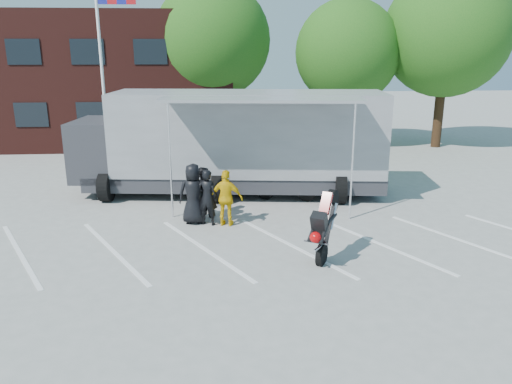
{
  "coord_description": "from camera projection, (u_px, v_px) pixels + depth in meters",
  "views": [
    {
      "loc": [
        -1.72,
        -11.5,
        5.19
      ],
      "look_at": [
        -0.74,
        1.88,
        1.3
      ],
      "focal_mm": 35.0,
      "sensor_mm": 36.0,
      "label": 1
    }
  ],
  "objects": [
    {
      "name": "parked_motorcycle",
      "position": [
        286.0,
        200.0,
        17.65
      ],
      "size": [
        2.22,
        1.22,
        1.11
      ],
      "primitive_type": null,
      "rotation": [
        0.0,
        0.0,
        1.31
      ],
      "color": "#BABABF",
      "rests_on": "ground"
    },
    {
      "name": "tree_right",
      "position": [
        447.0,
        34.0,
        25.54
      ],
      "size": [
        6.46,
        6.46,
        9.12
      ],
      "color": "#382314",
      "rests_on": "ground"
    },
    {
      "name": "parking_bay_lines",
      "position": [
        285.0,
        246.0,
        13.54
      ],
      "size": [
        18.09,
        13.33,
        0.01
      ],
      "primitive_type": "cube",
      "rotation": [
        0.0,
        0.0,
        0.52
      ],
      "color": "white",
      "rests_on": "ground"
    },
    {
      "name": "flagpole",
      "position": [
        107.0,
        51.0,
        20.31
      ],
      "size": [
        1.61,
        0.12,
        8.0
      ],
      "color": "white",
      "rests_on": "ground"
    },
    {
      "name": "transporter_truck",
      "position": [
        235.0,
        193.0,
        18.48
      ],
      "size": [
        12.16,
        6.8,
        3.7
      ],
      "primitive_type": null,
      "rotation": [
        0.0,
        0.0,
        -0.11
      ],
      "color": "#919399",
      "rests_on": "ground"
    },
    {
      "name": "spectator_leather_c",
      "position": [
        203.0,
        192.0,
        15.77
      ],
      "size": [
        0.9,
        0.77,
        1.61
      ],
      "primitive_type": "imported",
      "rotation": [
        0.0,
        0.0,
        2.92
      ],
      "color": "black",
      "rests_on": "ground"
    },
    {
      "name": "spectator_hivis",
      "position": [
        227.0,
        198.0,
        14.92
      ],
      "size": [
        1.08,
        0.68,
        1.71
      ],
      "primitive_type": "imported",
      "rotation": [
        0.0,
        0.0,
        2.86
      ],
      "color": "yellow",
      "rests_on": "ground"
    },
    {
      "name": "ground",
      "position": [
        290.0,
        261.0,
        12.58
      ],
      "size": [
        100.0,
        100.0,
        0.0
      ],
      "primitive_type": "plane",
      "color": "#A1A29C",
      "rests_on": "ground"
    },
    {
      "name": "spectator_leather_b",
      "position": [
        207.0,
        197.0,
        14.98
      ],
      "size": [
        0.73,
        0.59,
        1.73
      ],
      "primitive_type": "imported",
      "rotation": [
        0.0,
        0.0,
        2.82
      ],
      "color": "black",
      "rests_on": "ground"
    },
    {
      "name": "tree_mid",
      "position": [
        347.0,
        53.0,
        25.93
      ],
      "size": [
        5.44,
        5.44,
        7.68
      ],
      "color": "#382314",
      "rests_on": "ground"
    },
    {
      "name": "spectator_leather_a",
      "position": [
        193.0,
        194.0,
        15.1
      ],
      "size": [
        0.93,
        0.63,
        1.86
      ],
      "primitive_type": "imported",
      "rotation": [
        0.0,
        0.0,
        3.1
      ],
      "color": "black",
      "rests_on": "ground"
    },
    {
      "name": "stunt_bike_rider",
      "position": [
        329.0,
        255.0,
        12.96
      ],
      "size": [
        1.5,
        1.83,
        1.96
      ],
      "primitive_type": null,
      "rotation": [
        0.0,
        0.0,
        -0.52
      ],
      "color": "black",
      "rests_on": "ground"
    },
    {
      "name": "tree_left",
      "position": [
        212.0,
        40.0,
        26.22
      ],
      "size": [
        6.12,
        6.12,
        8.64
      ],
      "color": "#382314",
      "rests_on": "ground"
    },
    {
      "name": "office_building",
      "position": [
        72.0,
        79.0,
        28.15
      ],
      "size": [
        18.0,
        8.0,
        7.0
      ],
      "primitive_type": "cube",
      "color": "#431915",
      "rests_on": "ground"
    }
  ]
}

